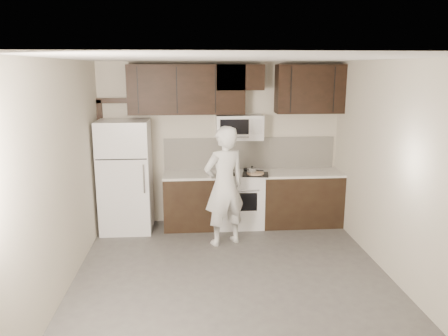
{
  "coord_description": "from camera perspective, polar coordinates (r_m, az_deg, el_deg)",
  "views": [
    {
      "loc": [
        -0.5,
        -5.0,
        2.59
      ],
      "look_at": [
        -0.04,
        0.9,
        1.23
      ],
      "focal_mm": 35.0,
      "sensor_mm": 36.0,
      "label": 1
    }
  ],
  "objects": [
    {
      "name": "stove",
      "position": [
        7.31,
        2.05,
        -4.06
      ],
      "size": [
        0.76,
        0.66,
        0.94
      ],
      "color": "white",
      "rests_on": "floor"
    },
    {
      "name": "counter_run",
      "position": [
        7.35,
        4.4,
        -4.03
      ],
      "size": [
        2.95,
        0.64,
        0.91
      ],
      "color": "black",
      "rests_on": "floor"
    },
    {
      "name": "pizza",
      "position": [
        7.04,
        4.12,
        -0.68
      ],
      "size": [
        0.32,
        0.32,
        0.02
      ],
      "primitive_type": "cylinder",
      "rotation": [
        0.0,
        0.0,
        -0.15
      ],
      "color": "#D4B78E",
      "rests_on": "baking_tray"
    },
    {
      "name": "person",
      "position": [
        6.43,
        0.04,
        -2.38
      ],
      "size": [
        0.77,
        0.66,
        1.79
      ],
      "primitive_type": "imported",
      "rotation": [
        0.0,
        0.0,
        3.56
      ],
      "color": "silver",
      "rests_on": "floor"
    },
    {
      "name": "ceiling",
      "position": [
        5.03,
        1.3,
        14.13
      ],
      "size": [
        4.5,
        4.5,
        0.0
      ],
      "primitive_type": "plane",
      "rotation": [
        3.14,
        0.0,
        0.0
      ],
      "color": "white",
      "rests_on": "back_wall"
    },
    {
      "name": "back_wall",
      "position": [
        7.38,
        -0.49,
        3.22
      ],
      "size": [
        4.0,
        0.0,
        4.0
      ],
      "primitive_type": "plane",
      "rotation": [
        1.57,
        0.0,
        0.0
      ],
      "color": "beige",
      "rests_on": "ground"
    },
    {
      "name": "microwave",
      "position": [
        7.17,
        2.02,
        5.35
      ],
      "size": [
        0.76,
        0.42,
        0.4
      ],
      "color": "white",
      "rests_on": "upper_cabinets"
    },
    {
      "name": "floor",
      "position": [
        5.66,
        1.16,
        -14.36
      ],
      "size": [
        4.5,
        4.5,
        0.0
      ],
      "primitive_type": "plane",
      "color": "#4C4A47",
      "rests_on": "ground"
    },
    {
      "name": "baking_tray",
      "position": [
        7.04,
        4.12,
        -0.84
      ],
      "size": [
        0.45,
        0.37,
        0.02
      ],
      "primitive_type": "cube",
      "rotation": [
        0.0,
        0.0,
        -0.15
      ],
      "color": "black",
      "rests_on": "counter_run"
    },
    {
      "name": "door_trim",
      "position": [
        7.47,
        -15.32,
        2.09
      ],
      "size": [
        0.5,
        0.08,
        2.12
      ],
      "color": "black",
      "rests_on": "floor"
    },
    {
      "name": "backsplash",
      "position": [
        7.45,
        3.36,
        1.96
      ],
      "size": [
        2.9,
        0.02,
        0.54
      ],
      "primitive_type": "cube",
      "color": "white",
      "rests_on": "counter_run"
    },
    {
      "name": "upper_cabinets",
      "position": [
        7.12,
        1.29,
        10.42
      ],
      "size": [
        3.48,
        0.35,
        0.78
      ],
      "color": "black",
      "rests_on": "back_wall"
    },
    {
      "name": "saucepan",
      "position": [
        7.05,
        3.69,
        -0.41
      ],
      "size": [
        0.26,
        0.15,
        0.15
      ],
      "color": "silver",
      "rests_on": "stove"
    },
    {
      "name": "refrigerator",
      "position": [
        7.18,
        -12.72,
        -1.05
      ],
      "size": [
        0.8,
        0.76,
        1.8
      ],
      "color": "white",
      "rests_on": "floor"
    }
  ]
}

